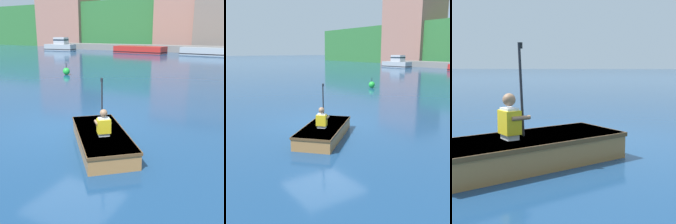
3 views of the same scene
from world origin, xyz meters
The scene contains 9 objects.
ground_plane centered at (0.00, 0.00, 0.00)m, with size 300.00×300.00×0.00m, color navy.
waterfront_warehouse_left centered at (-31.32, 40.85, 7.08)m, with size 10.59×7.87×14.14m.
waterfront_office_block_center centered at (-7.06, 40.51, 5.91)m, with size 10.12×7.45×11.80m.
moored_boat_dock_west_end centered at (-2.41, 28.97, 0.42)m, with size 5.44×2.06×0.90m.
moored_boat_dock_center_near centered at (-23.75, 28.66, 0.70)m, with size 4.90×2.18×1.91m.
moored_boat_dock_east_inner centered at (-10.66, 29.08, 0.40)m, with size 7.08×2.77×0.87m.
rowboat_foreground centered at (1.46, -0.82, 0.22)m, with size 2.63×2.74×0.38m.
person_paddler centered at (1.66, -1.04, 0.66)m, with size 0.46×0.46×1.26m.
channel_buoy centered at (-6.58, 8.16, 0.22)m, with size 0.44×0.44×0.72m.
Camera 1 is at (4.67, -6.07, 2.58)m, focal length 45.00 mm.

